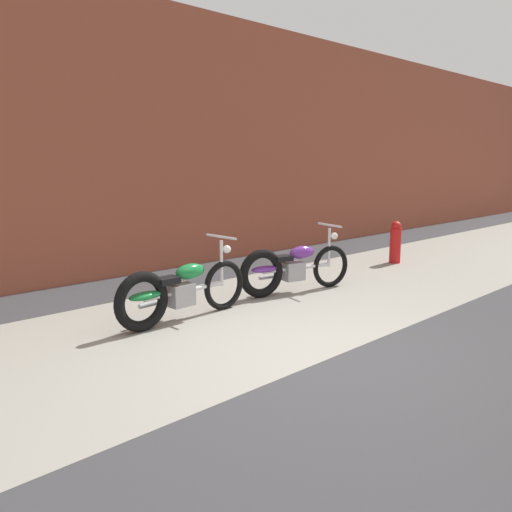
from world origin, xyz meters
name	(u,v)px	position (x,y,z in m)	size (l,w,h in m)	color
ground_plane	(330,359)	(0.00, 0.00, 0.00)	(80.00, 80.00, 0.00)	#38383A
sidewalk_slab	(222,321)	(0.00, 1.75, 0.00)	(36.00, 3.50, 0.01)	gray
brick_building_wall	(89,138)	(0.00, 5.20, 2.40)	(36.00, 0.50, 4.79)	brown
motorcycle_green	(175,291)	(-0.46, 2.10, 0.40)	(2.01, 0.58, 1.03)	black
motorcycle_purple	(289,268)	(1.64, 2.13, 0.40)	(1.98, 0.73, 1.03)	black
fire_hydrant	(395,242)	(4.96, 2.34, 0.42)	(0.22, 0.22, 0.84)	red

